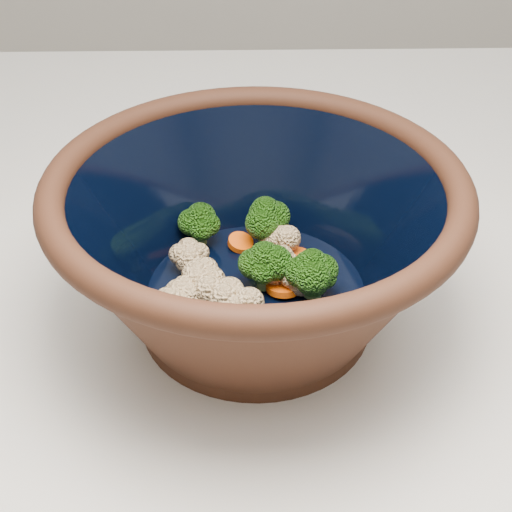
{
  "coord_description": "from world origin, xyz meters",
  "views": [
    {
      "loc": [
        -0.1,
        -0.56,
        1.35
      ],
      "look_at": [
        -0.09,
        -0.06,
        0.97
      ],
      "focal_mm": 50.0,
      "sensor_mm": 36.0,
      "label": 1
    }
  ],
  "objects": [
    {
      "name": "mixing_bowl",
      "position": [
        -0.09,
        -0.06,
        0.99
      ],
      "size": [
        0.35,
        0.35,
        0.15
      ],
      "rotation": [
        0.0,
        0.0,
        0.01
      ],
      "color": "black",
      "rests_on": "counter"
    },
    {
      "name": "vegetable_pile",
      "position": [
        -0.09,
        -0.06,
        0.96
      ],
      "size": [
        0.15,
        0.19,
        0.05
      ],
      "color": "#608442",
      "rests_on": "mixing_bowl"
    }
  ]
}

